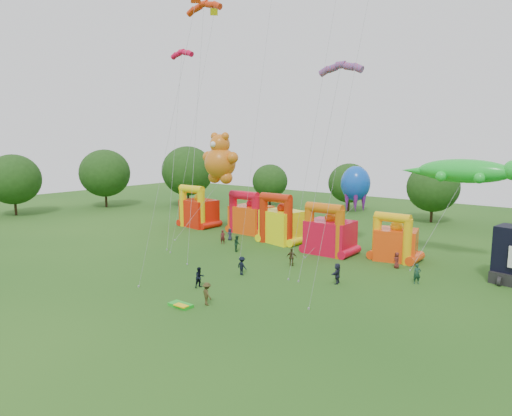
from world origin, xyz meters
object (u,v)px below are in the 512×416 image
Objects in this scene: bouncy_castle_0 at (198,211)px; octopus_kite at (345,205)px; gecko_kite at (446,206)px; teddy_bear_kite at (209,186)px; bouncy_castle_2 at (281,224)px; spectator_4 at (292,257)px; spectator_0 at (230,234)px.

bouncy_castle_0 is 24.30m from octopus_kite.
gecko_kite is (36.53, 0.84, 3.91)m from bouncy_castle_0.
teddy_bear_kite is at bearing -170.52° from gecko_kite.
bouncy_castle_2 is 11.41m from spectator_4.
bouncy_castle_2 is at bearing -74.00° from spectator_4.
bouncy_castle_0 reaches higher than spectator_0.
gecko_kite is (29.99, 5.01, -0.72)m from teddy_bear_kite.
bouncy_castle_0 is 3.45× the size of spectator_4.
bouncy_castle_0 is at bearing -46.93° from spectator_4.
gecko_kite is 27.16m from spectator_0.
gecko_kite is (20.00, 1.92, 3.87)m from bouncy_castle_2.
teddy_bear_kite reaches higher than spectator_4.
bouncy_castle_0 is 4.03× the size of spectator_0.
teddy_bear_kite is at bearing 177.27° from spectator_0.
bouncy_castle_0 reaches higher than spectator_4.
spectator_4 is at bearing -140.29° from gecko_kite.
teddy_bear_kite is 8.96× the size of spectator_0.
spectator_0 is at bearing -151.96° from bouncy_castle_2.
octopus_kite reaches higher than bouncy_castle_0.
gecko_kite reaches higher than spectator_0.
teddy_bear_kite reaches higher than bouncy_castle_2.
bouncy_castle_0 is 11.43m from spectator_0.
bouncy_castle_0 is 0.99× the size of bouncy_castle_2.
bouncy_castle_0 is at bearing -175.07° from octopus_kite.
teddy_bear_kite is 30.41m from gecko_kite.
teddy_bear_kite is 7.41m from spectator_0.
teddy_bear_kite is at bearing -42.41° from spectator_4.
bouncy_castle_2 is 4.08× the size of spectator_0.
spectator_0 is (-6.07, -3.24, -1.70)m from bouncy_castle_2.
bouncy_castle_2 is at bearing 27.46° from spectator_0.
teddy_bear_kite is (6.54, -4.17, 4.63)m from bouncy_castle_0.
gecko_kite is 1.02× the size of octopus_kite.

